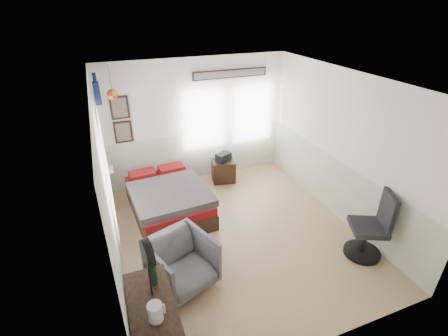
# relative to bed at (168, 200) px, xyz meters

# --- Properties ---
(ground_plane) EXTENTS (4.00, 4.50, 0.01)m
(ground_plane) POSITION_rel_bed_xyz_m (0.98, -1.09, -0.30)
(ground_plane) COLOR #A27B50
(room_shell) EXTENTS (4.02, 4.52, 2.71)m
(room_shell) POSITION_rel_bed_xyz_m (0.90, -0.90, 1.32)
(room_shell) COLOR white
(room_shell) RESTS_ON ground_plane
(wall_decor) EXTENTS (3.55, 1.32, 1.44)m
(wall_decor) POSITION_rel_bed_xyz_m (-0.13, 0.87, 1.81)
(wall_decor) COLOR #3C251B
(wall_decor) RESTS_ON room_shell
(bed) EXTENTS (1.45, 1.95, 0.60)m
(bed) POSITION_rel_bed_xyz_m (0.00, 0.00, 0.00)
(bed) COLOR black
(bed) RESTS_ON ground_plane
(dresser) EXTENTS (0.48, 1.00, 0.90)m
(dresser) POSITION_rel_bed_xyz_m (-0.76, -2.78, 0.16)
(dresser) COLOR black
(dresser) RESTS_ON ground_plane
(armchair) EXTENTS (1.06, 1.07, 0.77)m
(armchair) POSITION_rel_bed_xyz_m (-0.21, -1.81, 0.10)
(armchair) COLOR #515153
(armchair) RESTS_ON ground_plane
(nightstand) EXTENTS (0.56, 0.48, 0.50)m
(nightstand) POSITION_rel_bed_xyz_m (1.43, 0.78, -0.04)
(nightstand) COLOR black
(nightstand) RESTS_ON ground_plane
(task_chair) EXTENTS (0.68, 0.68, 1.16)m
(task_chair) POSITION_rel_bed_xyz_m (2.74, -2.31, 0.18)
(task_chair) COLOR black
(task_chair) RESTS_ON ground_plane
(kettle) EXTENTS (0.17, 0.15, 0.20)m
(kettle) POSITION_rel_bed_xyz_m (-0.75, -3.00, 0.71)
(kettle) COLOR silver
(kettle) RESTS_ON dresser
(bottle) EXTENTS (0.08, 0.08, 0.31)m
(bottle) POSITION_rel_bed_xyz_m (-0.68, -2.54, 0.76)
(bottle) COLOR black
(bottle) RESTS_ON dresser
(stand_fan) EXTENTS (0.12, 0.30, 0.74)m
(stand_fan) POSITION_rel_bed_xyz_m (-0.72, -2.69, 1.18)
(stand_fan) COLOR black
(stand_fan) RESTS_ON dresser
(black_bag) EXTENTS (0.38, 0.32, 0.19)m
(black_bag) POSITION_rel_bed_xyz_m (1.43, 0.78, 0.30)
(black_bag) COLOR black
(black_bag) RESTS_ON nightstand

